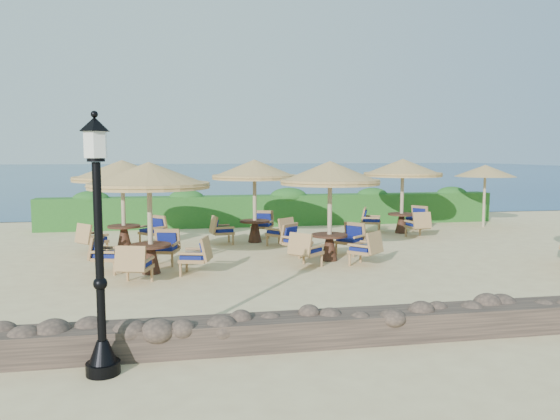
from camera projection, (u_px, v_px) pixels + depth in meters
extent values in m
plane|color=beige|center=(324.00, 260.00, 14.62)|extent=(120.00, 120.00, 0.00)
plane|color=navy|center=(203.00, 172.00, 83.05)|extent=(160.00, 160.00, 0.00)
cube|color=#1C5019|center=(276.00, 210.00, 21.60)|extent=(18.00, 0.90, 1.20)
cube|color=brown|center=(427.00, 322.00, 8.54)|extent=(15.00, 0.65, 0.44)
cylinder|color=black|center=(103.00, 368.00, 7.09)|extent=(0.44, 0.44, 0.16)
cone|color=black|center=(103.00, 352.00, 7.06)|extent=(0.36, 0.36, 0.30)
cylinder|color=black|center=(99.00, 257.00, 6.93)|extent=(0.11, 0.11, 2.40)
cylinder|color=silver|center=(95.00, 144.00, 6.78)|extent=(0.30, 0.30, 0.36)
cone|color=black|center=(95.00, 124.00, 6.76)|extent=(0.40, 0.40, 0.18)
cylinder|color=tan|center=(484.00, 199.00, 21.01)|extent=(0.10, 0.10, 2.20)
cone|color=olive|center=(485.00, 171.00, 20.90)|extent=(2.30, 2.30, 0.45)
cylinder|color=tan|center=(150.00, 224.00, 12.87)|extent=(0.12, 0.12, 2.40)
cone|color=olive|center=(149.00, 174.00, 12.75)|extent=(2.88, 2.88, 0.55)
cylinder|color=olive|center=(149.00, 186.00, 12.78)|extent=(2.82, 2.82, 0.14)
cylinder|color=#442518|center=(151.00, 245.00, 12.93)|extent=(0.96, 0.96, 0.06)
cone|color=#442518|center=(151.00, 260.00, 12.96)|extent=(0.44, 0.44, 0.64)
cylinder|color=tan|center=(330.00, 216.00, 14.44)|extent=(0.12, 0.12, 2.40)
cone|color=olive|center=(330.00, 171.00, 14.32)|extent=(2.66, 2.66, 0.55)
cylinder|color=olive|center=(330.00, 182.00, 14.35)|extent=(2.61, 2.61, 0.14)
cylinder|color=#442518|center=(330.00, 235.00, 14.50)|extent=(0.96, 0.96, 0.06)
cone|color=#442518|center=(329.00, 248.00, 14.53)|extent=(0.44, 0.44, 0.64)
cylinder|color=tan|center=(123.00, 209.00, 16.21)|extent=(0.12, 0.12, 2.40)
cone|color=olive|center=(122.00, 169.00, 16.09)|extent=(2.93, 2.93, 0.55)
cylinder|color=olive|center=(122.00, 179.00, 16.12)|extent=(2.87, 2.87, 0.14)
cylinder|color=#442518|center=(124.00, 226.00, 16.26)|extent=(0.96, 0.96, 0.06)
cone|color=#442518|center=(124.00, 238.00, 16.30)|extent=(0.44, 0.44, 0.64)
cylinder|color=tan|center=(255.00, 205.00, 17.43)|extent=(0.12, 0.12, 2.40)
cone|color=olive|center=(255.00, 168.00, 17.30)|extent=(2.73, 2.73, 0.55)
cylinder|color=olive|center=(255.00, 177.00, 17.33)|extent=(2.68, 2.68, 0.14)
cylinder|color=#442518|center=(255.00, 221.00, 17.48)|extent=(0.96, 0.96, 0.06)
cone|color=#442518|center=(255.00, 232.00, 17.52)|extent=(0.44, 0.44, 0.64)
cylinder|color=tan|center=(402.00, 200.00, 19.41)|extent=(0.12, 0.12, 2.40)
cone|color=olive|center=(403.00, 167.00, 19.29)|extent=(2.79, 2.79, 0.55)
cylinder|color=olive|center=(403.00, 174.00, 19.32)|extent=(2.74, 2.74, 0.14)
cylinder|color=#442518|center=(402.00, 214.00, 19.47)|extent=(0.96, 0.96, 0.06)
cone|color=#442518|center=(401.00, 224.00, 19.51)|extent=(0.44, 0.44, 0.64)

